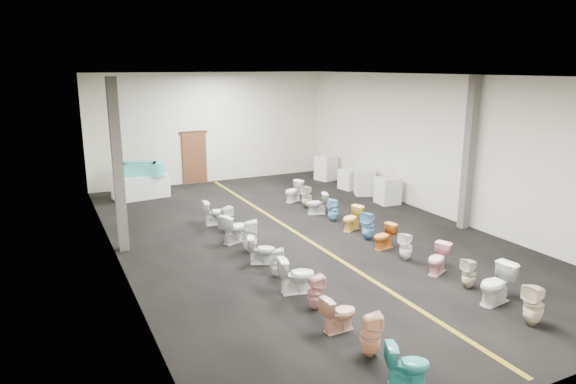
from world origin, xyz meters
name	(u,v)px	position (x,y,z in m)	size (l,w,h in m)	color
floor	(300,235)	(0.00, 0.00, 0.00)	(16.00, 16.00, 0.00)	black
ceiling	(301,75)	(0.00, 0.00, 4.50)	(16.00, 16.00, 0.00)	black
wall_back	(212,128)	(0.00, 8.00, 2.25)	(10.00, 10.00, 0.00)	beige
wall_front	(561,247)	(0.00, -8.00, 2.25)	(10.00, 10.00, 0.00)	beige
wall_left	(113,175)	(-5.00, 0.00, 2.25)	(16.00, 16.00, 0.00)	beige
wall_right	(440,146)	(5.00, 0.00, 2.25)	(16.00, 16.00, 0.00)	beige
aisle_stripe	(300,235)	(0.00, 0.00, 0.00)	(0.12, 15.60, 0.01)	olive
back_door	(194,158)	(-0.80, 7.94, 1.05)	(1.00, 0.10, 2.10)	#562D19
door_frame	(193,132)	(-0.80, 7.95, 2.12)	(1.15, 0.08, 0.10)	#331C11
column_left	(118,166)	(-4.75, 1.00, 2.25)	(0.25, 0.25, 4.50)	#59544C
column_right	(469,154)	(4.75, -1.50, 2.25)	(0.25, 0.25, 4.50)	#59544C
display_table	(141,186)	(-3.29, 6.47, 0.43)	(1.92, 0.96, 0.85)	white
bathtub	(139,169)	(-3.29, 6.47, 1.07)	(1.81, 1.02, 0.55)	#46CBC1
appliance_crate_a	(388,191)	(4.40, 1.78, 0.46)	(0.72, 0.72, 0.92)	beige
appliance_crate_b	(365,182)	(4.40, 3.21, 0.49)	(0.72, 0.72, 0.98)	silver
appliance_crate_c	(350,179)	(4.40, 4.24, 0.39)	(0.69, 0.69, 0.78)	silver
appliance_crate_d	(326,168)	(4.40, 6.11, 0.52)	(0.73, 0.73, 1.04)	silver
toilet_left_0	(408,365)	(-1.82, -7.04, 0.34)	(0.38, 0.67, 0.69)	#36B2AC
toilet_left_1	(370,335)	(-1.86, -6.11, 0.38)	(0.34, 0.35, 0.76)	#FCBC90
toilet_left_2	(339,313)	(-1.88, -5.16, 0.34)	(0.38, 0.67, 0.69)	#F4B699
toilet_left_3	(315,292)	(-1.86, -4.22, 0.36)	(0.32, 0.33, 0.72)	#D99A9C
toilet_left_4	(297,275)	(-1.84, -3.36, 0.40)	(0.45, 0.78, 0.80)	white
toilet_left_5	(277,263)	(-1.85, -2.39, 0.34)	(0.31, 0.31, 0.68)	silver
toilet_left_6	(262,250)	(-1.85, -1.48, 0.35)	(0.39, 0.68, 0.69)	silver
toilet_left_7	(250,236)	(-1.80, -0.59, 0.43)	(0.38, 0.39, 0.86)	white
toilet_left_8	(234,228)	(-1.91, 0.29, 0.41)	(0.45, 0.79, 0.81)	silver
toilet_left_9	(226,219)	(-1.81, 1.24, 0.38)	(0.34, 0.35, 0.76)	silver
toilet_left_10	(215,213)	(-1.86, 2.09, 0.37)	(0.42, 0.73, 0.75)	white
toilet_right_0	(534,305)	(1.51, -6.57, 0.41)	(0.37, 0.37, 0.81)	beige
toilet_right_1	(496,284)	(1.59, -5.62, 0.42)	(0.47, 0.82, 0.84)	white
toilet_right_2	(469,273)	(1.65, -4.82, 0.34)	(0.31, 0.31, 0.68)	beige
toilet_right_3	(438,259)	(1.63, -3.88, 0.35)	(0.39, 0.69, 0.71)	#F6AEB6
toilet_right_4	(406,246)	(1.48, -2.87, 0.36)	(0.32, 0.33, 0.72)	white
toilet_right_5	(384,237)	(1.50, -1.95, 0.33)	(0.37, 0.65, 0.67)	orange
toilet_right_6	(368,226)	(1.54, -1.15, 0.40)	(0.36, 0.37, 0.80)	#6BA6D0
toilet_right_7	(352,218)	(1.61, -0.23, 0.36)	(0.40, 0.70, 0.71)	#F4CC52
toilet_right_8	(333,210)	(1.57, 0.79, 0.37)	(0.33, 0.34, 0.73)	#6CB3DC
toilet_right_9	(317,204)	(1.49, 1.71, 0.36)	(0.40, 0.70, 0.71)	silver
toilet_right_10	(307,196)	(1.56, 2.55, 0.40)	(0.36, 0.36, 0.79)	beige
toilet_right_11	(293,191)	(1.52, 3.48, 0.37)	(0.42, 0.73, 0.75)	white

